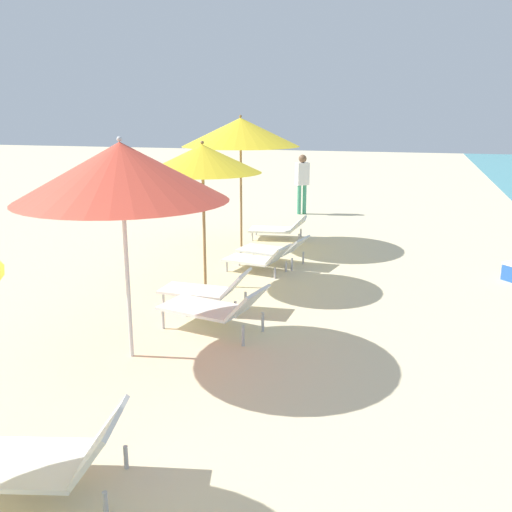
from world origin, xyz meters
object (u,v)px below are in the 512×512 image
Objects in this scene: umbrella_third at (203,159)px; umbrella_second at (121,172)px; lounger_third_shoreside at (258,258)px; person_walking_mid at (302,178)px; lounger_third_inland at (207,289)px; lounger_farthest_inland at (274,249)px; lounger_farthest_shoreside at (279,228)px; umbrella_farthest at (241,132)px; lounger_nearest_shoreside at (38,457)px; lounger_second_shoreside at (215,307)px.

umbrella_second is at bearing -87.38° from umbrella_third.
person_walking_mid reaches higher than lounger_third_shoreside.
lounger_third_inland is at bearing 144.33° from person_walking_mid.
lounger_farthest_inland is 0.84× the size of person_walking_mid.
umbrella_farthest is at bearing 50.54° from lounger_farthest_shoreside.
lounger_nearest_shoreside is at bearing -83.34° from umbrella_third.
lounger_farthest_inland is (0.16, 7.11, 0.01)m from lounger_nearest_shoreside.
lounger_farthest_inland is at bearing -76.64° from lounger_second_shoreside.
lounger_nearest_shoreside is 5.74m from umbrella_third.
lounger_farthest_shoreside is at bearing -72.85° from lounger_second_shoreside.
lounger_nearest_shoreside is at bearing 94.90° from lounger_third_inland.
umbrella_second is 2.92m from umbrella_third.
lounger_nearest_shoreside is 3.53m from lounger_second_shoreside.
lounger_nearest_shoreside reaches higher than lounger_third_shoreside.
umbrella_third is 2.98m from umbrella_farthest.
person_walking_mid is (-0.40, 6.22, 0.78)m from lounger_third_shoreside.
lounger_third_shoreside is at bearing -73.60° from lounger_second_shoreside.
lounger_farthest_inland is (0.78, 1.73, -1.86)m from umbrella_third.
lounger_farthest_inland is at bearing -91.62° from lounger_third_shoreside.
umbrella_farthest reaches higher than umbrella_third.
lounger_farthest_inland is at bearing 94.00° from lounger_farthest_shoreside.
lounger_nearest_shoreside is at bearing 101.18° from lounger_third_shoreside.
umbrella_farthest is at bearing -77.76° from lounger_third_inland.
lounger_third_shoreside is 0.75× the size of person_walking_mid.
person_walking_mid reaches higher than lounger_nearest_shoreside.
lounger_second_shoreside is at bearing 105.32° from lounger_third_shoreside.
lounger_nearest_shoreside is 1.14× the size of lounger_farthest_shoreside.
lounger_farthest_inland is at bearing -94.56° from lounger_third_inland.
lounger_farthest_shoreside is at bearing 88.10° from umbrella_second.
umbrella_second reaches higher than umbrella_third.
umbrella_third is (-0.63, 5.39, 1.87)m from lounger_nearest_shoreside.
umbrella_second is at bearing 68.11° from lounger_second_shoreside.
lounger_farthest_inland is at bearing 82.02° from umbrella_second.
person_walking_mid is at bearing -75.03° from lounger_third_shoreside.
lounger_farthest_shoreside is at bearing -73.15° from lounger_third_shoreside.
lounger_farthest_inland is 5.66m from person_walking_mid.
umbrella_third is 1.91× the size of lounger_third_shoreside.
person_walking_mid is at bearing -101.77° from lounger_nearest_shoreside.
person_walking_mid reaches higher than lounger_farthest_inland.
umbrella_farthest is at bearing 93.85° from umbrella_second.
lounger_second_shoreside is at bearing 146.75° from person_walking_mid.
umbrella_farthest is 2.04× the size of lounger_farthest_shoreside.
lounger_nearest_shoreside is 1.01× the size of lounger_second_shoreside.
umbrella_third is at bearing 92.62° from umbrella_second.
lounger_second_shoreside is 2.74m from umbrella_third.
umbrella_third is at bearing -53.21° from lounger_second_shoreside.
umbrella_third is at bearing 70.87° from lounger_third_shoreside.
lounger_nearest_shoreside is at bearing 84.77° from lounger_farthest_shoreside.
lounger_second_shoreside is 1.22× the size of lounger_third_shoreside.
umbrella_third is at bearing 77.60° from lounger_farthest_inland.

